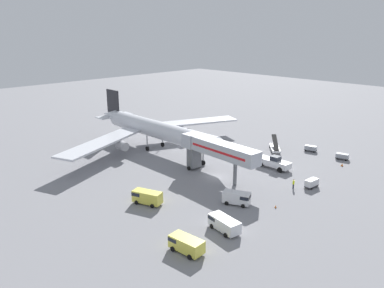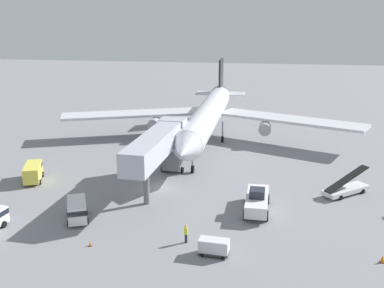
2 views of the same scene
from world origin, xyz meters
name	(u,v)px [view 1 (image 1 of 2)]	position (x,y,z in m)	size (l,w,h in m)	color
ground_plane	(215,177)	(0.00, 0.00, 0.00)	(300.00, 300.00, 0.00)	gray
airplane_at_gate	(156,129)	(3.31, 22.21, 4.92)	(52.30, 47.19, 12.36)	silver
jet_bridge	(215,149)	(-0.14, 0.23, 5.62)	(4.39, 18.57, 7.47)	#B2B7C1
pushback_tug	(274,163)	(12.20, -5.36, 1.26)	(2.79, 7.30, 2.74)	white
belt_loader_truck	(275,147)	(22.80, 1.39, 0.76)	(6.22, 5.72, 3.13)	white
service_van_mid_center	(186,244)	(-22.54, -14.96, 1.16)	(2.68, 4.87, 2.01)	#E5DB4C
service_van_far_right	(147,197)	(-17.19, -0.01, 1.27)	(3.50, 5.31, 2.22)	#E5DB4C
service_van_mid_right	(224,223)	(-14.83, -14.84, 1.15)	(2.95, 5.37, 1.99)	white
service_van_near_left	(237,197)	(-6.69, -10.80, 1.22)	(3.58, 4.89, 2.13)	white
baggage_cart_mid_left	(312,183)	(8.56, -15.94, 0.87)	(2.84, 1.55, 1.57)	#38383D
baggage_cart_far_left	(342,156)	(27.83, -12.89, 0.75)	(1.84, 2.83, 1.34)	#38383D
baggage_cart_near_center	(311,148)	(28.21, -5.00, 0.76)	(1.80, 2.89, 1.36)	#38383D
ground_crew_worker_foreground	(293,184)	(5.63, -13.93, 0.98)	(0.46, 0.46, 1.86)	#1E2333
safety_cone_alpha	(342,165)	(23.55, -14.88, 0.35)	(0.46, 0.46, 0.70)	black
safety_cone_bravo	(276,206)	(-3.27, -16.06, 0.24)	(0.31, 0.31, 0.48)	black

